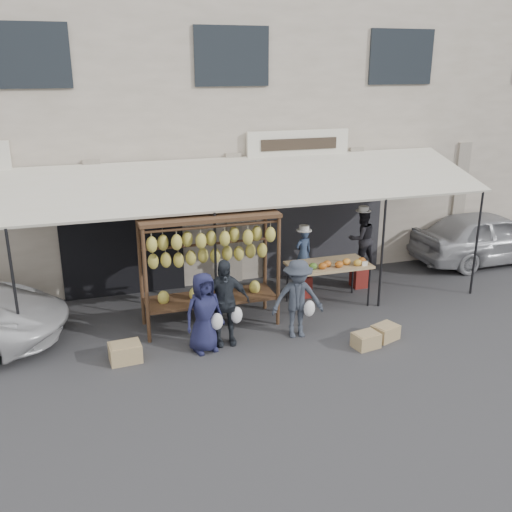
{
  "coord_description": "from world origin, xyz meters",
  "views": [
    {
      "loc": [
        -3.31,
        -8.61,
        4.84
      ],
      "look_at": [
        -0.13,
        1.4,
        1.3
      ],
      "focal_mm": 40.0,
      "sensor_mm": 36.0,
      "label": 1
    }
  ],
  "objects": [
    {
      "name": "crate_near_b",
      "position": [
        1.86,
        -0.25,
        0.14
      ],
      "size": [
        0.55,
        0.48,
        0.27
      ],
      "primitive_type": "cube",
      "rotation": [
        0.0,
        0.0,
        0.34
      ],
      "color": "tan",
      "rests_on": "ground_plane"
    },
    {
      "name": "stool_left",
      "position": [
        1.17,
        2.13,
        0.24
      ],
      "size": [
        0.36,
        0.36,
        0.47
      ],
      "primitive_type": "cube",
      "rotation": [
        0.0,
        0.0,
        0.07
      ],
      "color": "maroon",
      "rests_on": "ground_plane"
    },
    {
      "name": "vendor_left",
      "position": [
        1.17,
        2.13,
        1.01
      ],
      "size": [
        0.43,
        0.33,
        1.06
      ],
      "primitive_type": "imported",
      "rotation": [
        0.0,
        0.0,
        3.35
      ],
      "color": "navy",
      "rests_on": "stool_left"
    },
    {
      "name": "customer_right",
      "position": [
        0.34,
        0.37,
        0.75
      ],
      "size": [
        1.04,
        0.68,
        1.5
      ],
      "primitive_type": "imported",
      "rotation": [
        0.0,
        0.0,
        -0.13
      ],
      "color": "#313641",
      "rests_on": "ground_plane"
    },
    {
      "name": "customer_mid",
      "position": [
        -1.02,
        0.49,
        0.81
      ],
      "size": [
        0.97,
        0.45,
        1.61
      ],
      "primitive_type": "imported",
      "rotation": [
        0.0,
        0.0,
        -0.06
      ],
      "color": "#23282F",
      "rests_on": "ground_plane"
    },
    {
      "name": "banana_rack",
      "position": [
        -1.07,
        1.29,
        1.57
      ],
      "size": [
        2.6,
        0.9,
        2.24
      ],
      "color": "#2E2111",
      "rests_on": "ground_plane"
    },
    {
      "name": "awning",
      "position": [
        0.01,
        2.28,
        2.57
      ],
      "size": [
        10.0,
        2.35,
        2.92
      ],
      "color": "beige",
      "rests_on": "ground_plane"
    },
    {
      "name": "customer_left",
      "position": [
        -1.42,
        0.34,
        0.73
      ],
      "size": [
        0.8,
        0.61,
        1.46
      ],
      "primitive_type": "imported",
      "rotation": [
        0.0,
        0.0,
        0.23
      ],
      "color": "#1B1D40",
      "rests_on": "ground_plane"
    },
    {
      "name": "crate_near_a",
      "position": [
        1.37,
        -0.43,
        0.14
      ],
      "size": [
        0.5,
        0.42,
        0.27
      ],
      "primitive_type": "cube",
      "rotation": [
        0.0,
        0.0,
        0.18
      ],
      "color": "tan",
      "rests_on": "ground_plane"
    },
    {
      "name": "vendor_right",
      "position": [
        2.63,
        2.28,
        1.15
      ],
      "size": [
        0.69,
        0.56,
        1.33
      ],
      "primitive_type": "imported",
      "rotation": [
        0.0,
        0.0,
        3.23
      ],
      "color": "black",
      "rests_on": "stool_right"
    },
    {
      "name": "produce_table",
      "position": [
        1.52,
        1.53,
        0.88
      ],
      "size": [
        1.7,
        0.9,
        1.04
      ],
      "color": "tan",
      "rests_on": "ground_plane"
    },
    {
      "name": "shophouse",
      "position": [
        -0.0,
        6.5,
        3.65
      ],
      "size": [
        24.0,
        6.15,
        7.3
      ],
      "color": "#C1B4A2",
      "rests_on": "ground_plane"
    },
    {
      "name": "stool_right",
      "position": [
        2.63,
        2.28,
        0.24
      ],
      "size": [
        0.39,
        0.39,
        0.48
      ],
      "primitive_type": "cube",
      "rotation": [
        0.0,
        0.0,
        0.16
      ],
      "color": "maroon",
      "rests_on": "ground_plane"
    },
    {
      "name": "sedan",
      "position": [
        6.54,
        2.87,
        0.67
      ],
      "size": [
        3.96,
        1.61,
        1.34
      ],
      "primitive_type": "imported",
      "rotation": [
        0.0,
        0.0,
        1.58
      ],
      "color": "#9E9EA3",
      "rests_on": "ground_plane"
    },
    {
      "name": "ground_plane",
      "position": [
        0.0,
        0.0,
        0.0
      ],
      "size": [
        90.0,
        90.0,
        0.0
      ],
      "primitive_type": "plane",
      "color": "#2D2D30"
    },
    {
      "name": "crate_far",
      "position": [
        -2.81,
        0.37,
        0.16
      ],
      "size": [
        0.56,
        0.44,
        0.32
      ],
      "primitive_type": "cube",
      "rotation": [
        0.0,
        0.0,
        0.07
      ],
      "color": "tan",
      "rests_on": "ground_plane"
    }
  ]
}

